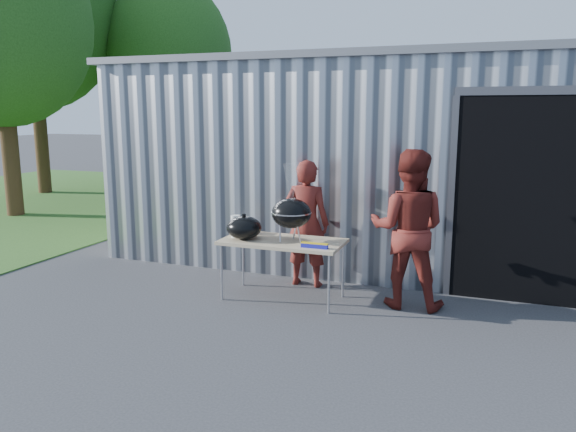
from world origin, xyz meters
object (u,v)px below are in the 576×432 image
at_px(folding_table, 283,243).
at_px(person_bystander, 408,229).
at_px(kettle_grill, 291,208).
at_px(person_cook, 306,223).

xyz_separation_m(folding_table, person_bystander, (1.48, 0.28, 0.23)).
relative_size(folding_table, person_bystander, 0.79).
bearing_deg(folding_table, kettle_grill, -10.62).
xyz_separation_m(person_cook, person_bystander, (1.39, -0.36, 0.10)).
height_order(kettle_grill, person_cook, kettle_grill).
bearing_deg(kettle_grill, person_cook, 92.31).
xyz_separation_m(folding_table, person_cook, (0.09, 0.64, 0.14)).
height_order(folding_table, person_bystander, person_bystander).
bearing_deg(person_cook, folding_table, 80.18).
bearing_deg(person_cook, person_bystander, 164.28).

